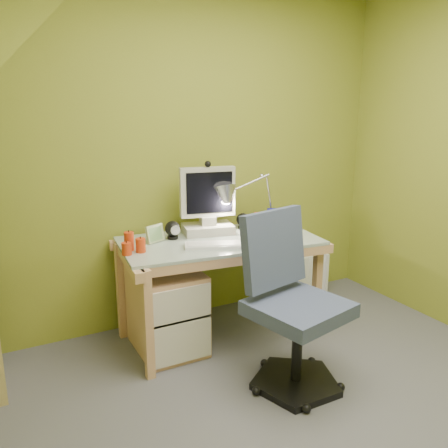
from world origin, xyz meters
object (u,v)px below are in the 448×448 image
task_chair (299,306)px  monitor (208,199)px  desk_lamp (263,188)px  desk (220,288)px  radiator (306,275)px

task_chair → monitor: bearing=83.7°
monitor → desk_lamp: (0.45, 0.00, 0.04)m
desk → desk_lamp: (0.45, 0.18, 0.63)m
desk → radiator: size_ratio=3.56×
desk → monitor: bearing=96.0°
monitor → radiator: size_ratio=1.32×
radiator → desk: bearing=-171.1°
task_chair → radiator: task_chair is taller
desk → desk_lamp: 0.79m
desk_lamp → monitor: bearing=-175.0°
desk → task_chair: 0.77m
monitor → task_chair: bearing=-71.9°
desk → task_chair: bearing=-75.9°
desk_lamp → task_chair: 1.10m
desk → desk_lamp: desk_lamp is taller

